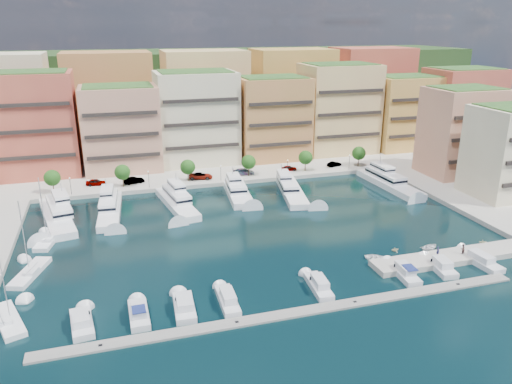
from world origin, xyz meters
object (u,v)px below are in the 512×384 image
Objects in this scene: tree_1 at (122,172)px; tender_2 at (430,247)px; cruiser_3 at (228,300)px; car_5 at (334,164)px; car_1 at (134,180)px; cruiser_2 at (184,307)px; sailboat_2 at (48,242)px; lamppost_0 at (70,183)px; lamppost_1 at (149,176)px; cruiser_9 at (479,261)px; yacht_1 at (110,208)px; tree_4 at (306,158)px; cruiser_7 at (403,273)px; tender_3 at (483,242)px; yacht_0 at (57,214)px; car_3 at (244,172)px; person_1 at (463,249)px; cruiser_1 at (139,314)px; yacht_2 at (176,201)px; car_0 at (96,182)px; cruiser_5 at (319,286)px; car_4 at (289,168)px; lamppost_2 at (221,170)px; tree_3 at (249,162)px; sailboat_1 at (30,273)px; tender_0 at (374,257)px; car_2 at (201,176)px; sailboat_0 at (8,321)px; tree_0 at (52,178)px; lamppost_3 at (288,165)px; tree_2 at (188,167)px; cruiser_0 at (82,323)px; yacht_6 at (387,181)px; person_0 at (438,251)px; yacht_3 at (238,192)px; tree_5 at (359,153)px; yacht_4 at (291,190)px.

tender_2 is at bearing -44.25° from tree_1.
car_5 is (45.40, 59.81, 1.15)m from cruiser_3.
car_1 is 54.78m from car_5.
sailboat_2 is at bearing 124.38° from cruiser_2.
lamppost_1 is (18.00, 0.00, 0.00)m from lamppost_0.
yacht_1 is at bearing 144.05° from cruiser_9.
tree_4 is 0.68× the size of cruiser_3.
cruiser_7 is 71.65m from car_1.
car_1 is at bearing 98.87° from cruiser_3.
cruiser_2 is 0.94× the size of cruiser_7.
cruiser_7 is 5.51× the size of tender_3.
yacht_0 is 4.13× the size of car_3.
yacht_0 is 24.12m from car_1.
car_1 is (-38.95, 60.13, 1.26)m from cruiser_7.
cruiser_3 is 4.65× the size of person_1.
cruiser_1 reaches higher than cruiser_3.
yacht_2 is 4.49× the size of car_0.
cruiser_5 is 2.01× the size of car_4.
lamppost_2 is 0.50× the size of cruiser_5.
cruiser_2 is at bearing -72.45° from lamppost_0.
tree_3 is at bearing 60.59° from cruiser_1.
yacht_1 is 1.67× the size of sailboat_2.
lamppost_0 and lamppost_2 have the same top height.
lamppost_1 is 72.33m from person_1.
sailboat_1 reaches higher than cruiser_3.
tender_0 is 56.10m from car_2.
cruiser_3 is 0.63× the size of sailboat_0.
cruiser_3 is (28.05, -58.09, -4.20)m from tree_0.
sailboat_0 reaches higher than cruiser_2.
cruiser_2 reaches higher than tender_3.
car_0 is at bearing 78.51° from sailboat_0.
lamppost_3 is at bearing 40.86° from tender_3.
tree_2 is 32.00m from tree_4.
yacht_6 is at bearing 30.55° from cruiser_0.
yacht_2 is 12.12× the size of person_1.
yacht_2 is 2.60× the size of cruiser_5.
lamppost_2 is 42.36m from yacht_6.
person_0 reaches higher than cruiser_1.
tree_2 is 16.04m from yacht_3.
tree_4 is 1.17× the size of car_0.
car_3 is (-25.47, 59.55, 1.28)m from cruiser_9.
lamppost_0 reaches higher than car_3.
tree_1 is at bearing 36.08° from person_0.
yacht_0 is at bearing 76.00° from tender_0.
tree_4 is at bearing 13.61° from yacht_0.
lamppost_0 is at bearing -46.36° from person_1.
tree_2 is 0.94× the size of car_2.
car_2 reaches higher than tender_2.
yacht_0 is (-78.32, -15.09, -3.53)m from tree_5.
yacht_4 is at bearing -39.82° from lamppost_2.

